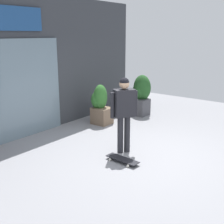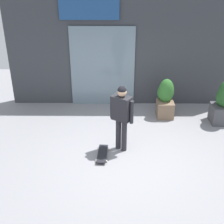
% 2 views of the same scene
% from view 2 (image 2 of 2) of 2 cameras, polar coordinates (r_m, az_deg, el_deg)
% --- Properties ---
extents(ground_plane, '(12.00, 12.00, 0.00)m').
position_cam_2_polar(ground_plane, '(7.55, 2.92, -7.81)').
color(ground_plane, gray).
extents(building_facade, '(7.04, 0.31, 3.53)m').
position_cam_2_polar(building_facade, '(9.49, 2.29, 11.47)').
color(building_facade, '#383A3F').
rests_on(building_facade, ground_plane).
extents(skateboarder, '(0.54, 0.45, 1.67)m').
position_cam_2_polar(skateboarder, '(7.23, 1.76, -0.02)').
color(skateboarder, '#28282D').
rests_on(skateboarder, ground_plane).
extents(skateboard, '(0.30, 0.75, 0.08)m').
position_cam_2_polar(skateboard, '(7.48, -1.76, -7.60)').
color(skateboard, black).
rests_on(skateboard, ground_plane).
extents(planter_box_right, '(0.47, 0.58, 1.15)m').
position_cam_2_polar(planter_box_right, '(9.13, 9.73, 2.56)').
color(planter_box_right, brown).
rests_on(planter_box_right, ground_plane).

